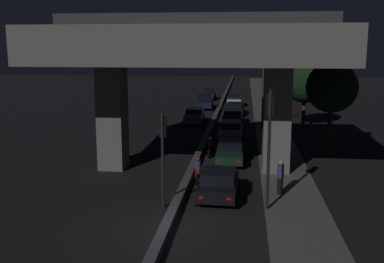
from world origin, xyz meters
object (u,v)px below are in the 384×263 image
object	(u,v)px
traffic_light_right_of_median	(269,130)
car_dark_red_fourth	(233,116)
car_silver_third	(231,130)
motorcycle_red_filtering_near	(198,171)
car_dark_green_second	(230,152)
car_grey_lead_oncoming	(194,116)
traffic_light_left_of_median	(163,143)
car_dark_red_third_oncoming	(208,94)
car_black_lead	(219,183)
car_black_fifth	(235,108)
motorcycle_blue_filtering_mid	(210,148)
pedestrian_on_sidewalk	(280,177)
car_white_sixth	(235,100)
car_dark_blue_second_oncoming	(205,101)
street_lamp	(259,84)

from	to	relation	value
traffic_light_right_of_median	car_dark_red_fourth	xyz separation A→B (m)	(-2.23, 23.73, -3.06)
car_silver_third	motorcycle_red_filtering_near	bearing A→B (deg)	173.43
car_dark_green_second	car_grey_lead_oncoming	bearing A→B (deg)	15.68
traffic_light_left_of_median	car_dark_red_third_oncoming	distance (m)	44.34
car_black_lead	car_grey_lead_oncoming	distance (m)	22.04
car_dark_green_second	car_black_fifth	bearing A→B (deg)	0.82
car_black_lead	motorcycle_red_filtering_near	bearing A→B (deg)	27.77
car_dark_red_third_oncoming	motorcycle_blue_filtering_mid	xyz separation A→B (m)	(2.94, -33.91, -0.21)
car_silver_third	car_black_fifth	bearing A→B (deg)	0.90
traffic_light_right_of_median	pedestrian_on_sidewalk	xyz separation A→B (m)	(0.74, 2.09, -2.76)
car_dark_red_fourth	pedestrian_on_sidewalk	size ratio (longest dim) A/B	2.45
car_white_sixth	car_dark_blue_second_oncoming	world-z (taller)	car_dark_blue_second_oncoming
street_lamp	car_silver_third	xyz separation A→B (m)	(-2.23, -4.44, -3.41)
car_black_fifth	car_dark_blue_second_oncoming	xyz separation A→B (m)	(-3.72, 4.36, 0.19)
car_grey_lead_oncoming	car_dark_blue_second_oncoming	size ratio (longest dim) A/B	1.11
motorcycle_blue_filtering_mid	car_grey_lead_oncoming	bearing A→B (deg)	14.56
car_dark_green_second	car_black_fifth	xyz separation A→B (m)	(-0.22, 21.01, 0.05)
car_silver_third	car_dark_red_fourth	distance (m)	7.84
motorcycle_blue_filtering_mid	car_dark_blue_second_oncoming	bearing A→B (deg)	9.28
car_white_sixth	motorcycle_red_filtering_near	size ratio (longest dim) A/B	1.97
street_lamp	car_black_fifth	xyz separation A→B (m)	(-2.29, 9.52, -3.51)
street_lamp	car_dark_green_second	size ratio (longest dim) A/B	1.57
street_lamp	car_dark_red_fourth	distance (m)	5.40
car_dark_green_second	pedestrian_on_sidewalk	xyz separation A→B (m)	(2.73, -6.74, 0.36)
street_lamp	car_silver_third	bearing A→B (deg)	-116.72
traffic_light_right_of_median	street_lamp	bearing A→B (deg)	89.77
car_grey_lead_oncoming	motorcycle_blue_filtering_mid	bearing A→B (deg)	9.16
car_dark_red_third_oncoming	motorcycle_blue_filtering_mid	world-z (taller)	car_dark_red_third_oncoming
traffic_light_left_of_median	car_black_fifth	xyz separation A→B (m)	(2.58, 29.83, -2.35)
car_grey_lead_oncoming	motorcycle_blue_filtering_mid	xyz separation A→B (m)	(2.61, -13.00, -0.22)
car_black_lead	car_dark_red_fourth	world-z (taller)	car_black_lead
car_black_lead	car_dark_blue_second_oncoming	size ratio (longest dim) A/B	0.94
car_dark_red_fourth	pedestrian_on_sidewalk	distance (m)	21.84
traffic_light_left_of_median	traffic_light_right_of_median	world-z (taller)	traffic_light_right_of_median
car_dark_green_second	car_dark_red_fourth	bearing A→B (deg)	1.17
street_lamp	car_dark_red_fourth	bearing A→B (deg)	124.26
car_silver_third	car_white_sixth	distance (m)	21.11
car_grey_lead_oncoming	car_black_fifth	bearing A→B (deg)	147.48
car_white_sixth	pedestrian_on_sidewalk	size ratio (longest dim) A/B	2.27
traffic_light_left_of_median	car_black_lead	size ratio (longest dim) A/B	1.11
traffic_light_left_of_median	motorcycle_blue_filtering_mid	distance (m)	10.73
traffic_light_left_of_median	pedestrian_on_sidewalk	distance (m)	6.24
motorcycle_blue_filtering_mid	pedestrian_on_sidewalk	size ratio (longest dim) A/B	1.07
car_white_sixth	motorcycle_blue_filtering_mid	world-z (taller)	car_white_sixth
traffic_light_left_of_median	car_white_sixth	size ratio (longest dim) A/B	1.14
car_dark_red_fourth	car_grey_lead_oncoming	size ratio (longest dim) A/B	0.89
motorcycle_red_filtering_near	traffic_light_right_of_median	bearing A→B (deg)	-141.39
car_silver_third	car_dark_blue_second_oncoming	size ratio (longest dim) A/B	1.05
motorcycle_red_filtering_near	car_dark_red_third_oncoming	bearing A→B (deg)	2.42
car_silver_third	pedestrian_on_sidewalk	distance (m)	14.09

